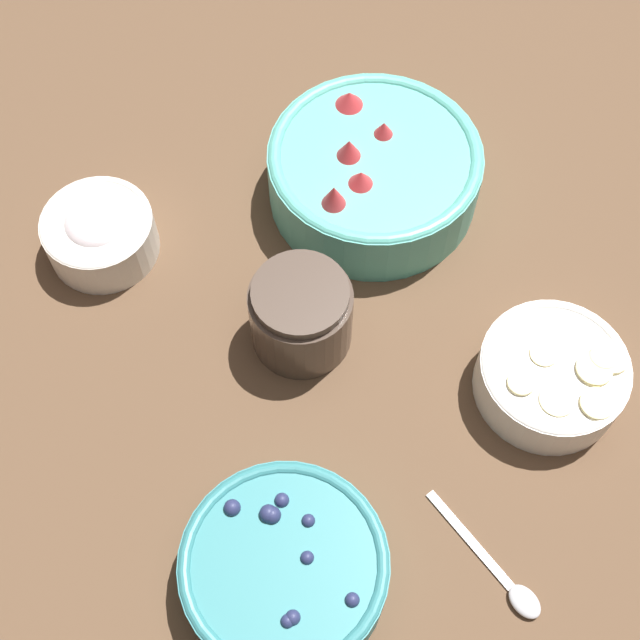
# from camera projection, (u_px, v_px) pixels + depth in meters

# --- Properties ---
(ground_plane) EXTENTS (4.00, 4.00, 0.00)m
(ground_plane) POSITION_uv_depth(u_px,v_px,m) (363.00, 368.00, 0.87)
(ground_plane) COLOR brown
(bowl_strawberries) EXTENTS (0.22, 0.22, 0.09)m
(bowl_strawberries) POSITION_uv_depth(u_px,v_px,m) (374.00, 170.00, 0.93)
(bowl_strawberries) COLOR #56B7A8
(bowl_strawberries) RESTS_ON ground_plane
(bowl_blueberries) EXTENTS (0.18, 0.18, 0.06)m
(bowl_blueberries) POSITION_uv_depth(u_px,v_px,m) (284.00, 568.00, 0.74)
(bowl_blueberries) COLOR teal
(bowl_blueberries) RESTS_ON ground_plane
(bowl_bananas) EXTENTS (0.14, 0.14, 0.05)m
(bowl_bananas) POSITION_uv_depth(u_px,v_px,m) (552.00, 375.00, 0.83)
(bowl_bananas) COLOR white
(bowl_bananas) RESTS_ON ground_plane
(bowl_cream) EXTENTS (0.11, 0.11, 0.06)m
(bowl_cream) POSITION_uv_depth(u_px,v_px,m) (99.00, 231.00, 0.90)
(bowl_cream) COLOR white
(bowl_cream) RESTS_ON ground_plane
(jar_chocolate) EXTENTS (0.10, 0.10, 0.09)m
(jar_chocolate) POSITION_uv_depth(u_px,v_px,m) (301.00, 316.00, 0.85)
(jar_chocolate) COLOR #4C3D33
(jar_chocolate) RESTS_ON ground_plane
(spoon) EXTENTS (0.13, 0.06, 0.01)m
(spoon) POSITION_uv_depth(u_px,v_px,m) (503.00, 578.00, 0.77)
(spoon) COLOR silver
(spoon) RESTS_ON ground_plane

